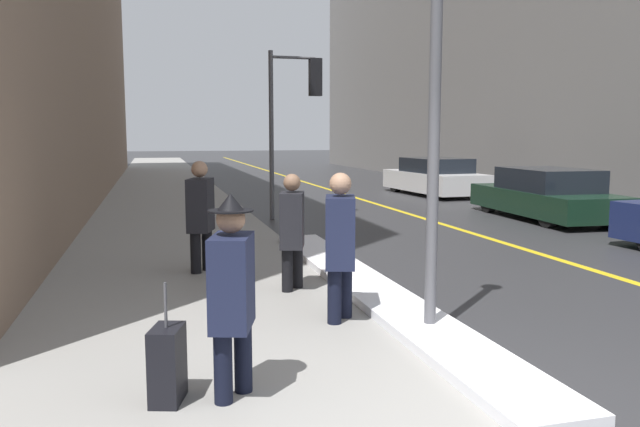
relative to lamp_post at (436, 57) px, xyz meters
The scene contains 14 objects.
ground_plane 3.52m from the lamp_post, 97.33° to the right, with size 160.00×160.00×0.00m, color #2D2D30.
sidewalk_slab 13.41m from the lamp_post, 99.96° to the left, with size 4.00×80.00×0.01m.
road_centre_stripe 13.73m from the lamp_post, 73.88° to the left, with size 0.16×80.00×0.00m.
snow_bank_curb 3.30m from the lamp_post, 91.47° to the left, with size 0.74×8.26×0.11m.
lamp_post is the anchor object (origin of this frame).
traffic_light_near 9.22m from the lamp_post, 85.48° to the left, with size 1.31×0.32×4.05m.
pedestrian_in_fedora 3.11m from the lamp_post, 153.44° to the right, with size 0.42×0.56×1.62m.
pedestrian_with_shoulder_bag 2.16m from the lamp_post, 139.33° to the left, with size 0.45×0.77×1.65m.
pedestrian_in_glasses 3.07m from the lamp_post, 114.62° to the left, with size 0.43×0.57×1.55m.
pedestrian_trailing 4.54m from the lamp_post, 120.05° to the left, with size 0.46×0.61×1.68m.
parked_car_dark_green 10.27m from the lamp_post, 48.77° to the left, with size 2.02×4.68×1.25m.
parked_car_white 15.68m from the lamp_post, 64.45° to the left, with size 2.15×4.54×1.27m.
rolling_suitcase 3.82m from the lamp_post, 158.78° to the right, with size 0.31×0.41×0.95m.
fire_hydrant 4.05m from the lamp_post, 89.43° to the left, with size 0.20×0.20×0.70m.
Camera 1 is at (-2.47, -3.69, 2.05)m, focal length 35.00 mm.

